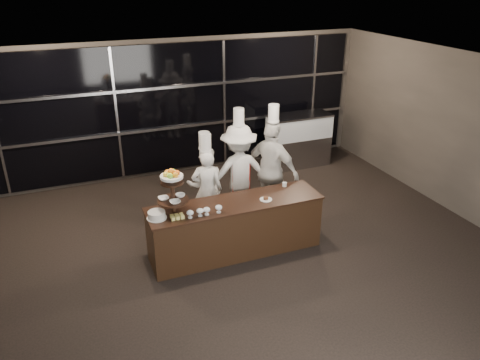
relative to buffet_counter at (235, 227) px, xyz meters
name	(u,v)px	position (x,y,z in m)	size (l,w,h in m)	color
room	(267,207)	(-0.07, -1.32, 1.03)	(10.00, 10.00, 10.00)	black
window_wall	(172,109)	(-0.07, 3.62, 1.04)	(8.60, 0.10, 2.80)	black
buffet_counter	(235,227)	(0.00, 0.00, 0.00)	(2.84, 0.74, 0.92)	black
display_stand	(172,189)	(-1.00, 0.00, 0.87)	(0.48, 0.48, 0.74)	black
compotes	(204,210)	(-0.59, -0.22, 0.54)	(0.56, 0.11, 0.12)	silver
layer_cake	(157,215)	(-1.27, -0.05, 0.51)	(0.30, 0.30, 0.11)	white
pastry_squares	(177,217)	(-0.99, -0.16, 0.48)	(0.19, 0.13, 0.05)	#DFD46D
small_plate	(266,199)	(0.49, -0.10, 0.47)	(0.20, 0.20, 0.05)	white
chef_cup	(285,184)	(1.00, 0.25, 0.49)	(0.08, 0.08, 0.07)	white
display_case	(299,138)	(2.75, 2.98, 0.22)	(1.47, 0.64, 1.24)	#A5A5AA
chef_a	(207,188)	(-0.16, 0.96, 0.31)	(0.63, 0.51, 1.78)	white
chef_b	(206,184)	(-0.10, 1.23, 0.26)	(0.78, 0.66, 1.72)	silver
chef_c	(239,172)	(0.51, 1.13, 0.45)	(1.22, 0.77, 2.11)	white
chef_d	(272,170)	(1.05, 0.87, 0.49)	(0.97, 1.18, 2.19)	silver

